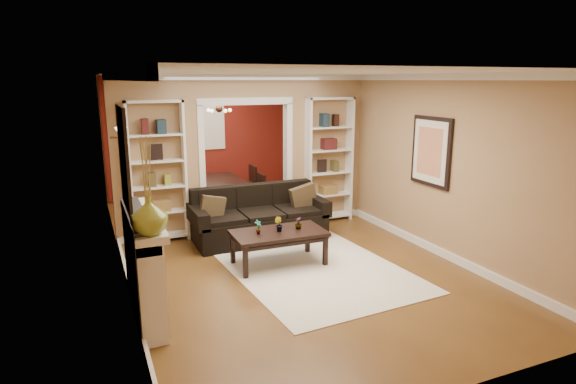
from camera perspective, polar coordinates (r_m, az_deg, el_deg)
name	(u,v)px	position (r m, az deg, el deg)	size (l,w,h in m)	color
floor	(271,247)	(7.72, -2.01, -6.59)	(8.00, 8.00, 0.00)	brown
ceiling	(270,73)	(7.26, -2.19, 13.89)	(8.00, 8.00, 0.00)	white
wall_back	(207,136)	(11.16, -9.56, 6.52)	(8.00, 8.00, 0.00)	#A37E56
wall_front	(454,244)	(4.01, 19.04, -5.87)	(8.00, 8.00, 0.00)	#A37E56
wall_left	(115,175)	(6.91, -19.81, 1.89)	(8.00, 8.00, 0.00)	#A37E56
wall_right	(393,155)	(8.43, 12.36, 4.29)	(8.00, 8.00, 0.00)	#A37E56
partition_wall	(246,153)	(8.49, -5.02, 4.60)	(4.50, 0.15, 2.70)	#A37E56
red_back_panel	(208,138)	(11.14, -9.51, 6.35)	(4.44, 0.04, 2.64)	maroon
dining_window	(208,128)	(11.07, -9.51, 7.51)	(0.78, 0.03, 0.98)	#8CA5CC
area_rug	(312,267)	(6.94, 2.90, -8.88)	(2.21, 3.09, 0.01)	white
sofa	(259,214)	(7.98, -3.40, -2.64)	(2.24, 0.97, 0.87)	black
pillow_left	(212,209)	(7.69, -8.94, -2.00)	(0.38, 0.11, 0.38)	brown
pillow_right	(303,198)	(8.20, 1.85, -0.67)	(0.44, 0.13, 0.44)	brown
coffee_table	(279,248)	(6.95, -1.11, -6.65)	(1.32, 0.71, 0.50)	black
plant_left	(258,227)	(6.74, -3.55, -4.17)	(0.11, 0.07, 0.21)	#336626
plant_center	(279,224)	(6.84, -1.12, -3.86)	(0.11, 0.09, 0.21)	#336626
plant_right	(298,223)	(6.96, 1.23, -3.70)	(0.10, 0.10, 0.18)	#336626
bookshelf_left	(158,173)	(8.02, -15.20, 2.23)	(0.90, 0.30, 2.30)	white
bookshelf_right	(328,160)	(8.97, 4.82, 3.77)	(0.90, 0.30, 2.30)	white
fireplace	(145,265)	(5.68, -16.56, -8.33)	(0.32, 1.70, 1.16)	white
vase	(149,216)	(4.78, -16.14, -2.69)	(0.35, 0.35, 0.37)	olive
mirror	(124,159)	(5.36, -18.90, 3.78)	(0.03, 0.95, 1.10)	silver
wall_sconce	(117,135)	(7.39, -19.60, 6.37)	(0.18, 0.18, 0.22)	#FFE0A5
framed_art	(431,152)	(7.60, 16.54, 4.62)	(0.04, 0.85, 1.05)	black
dining_table	(222,195)	(9.91, -7.85, -0.37)	(0.98, 1.75, 0.62)	black
dining_chair_nw	(198,196)	(9.47, -10.60, -0.46)	(0.41, 0.41, 0.82)	black
dining_chair_ne	(252,192)	(9.77, -4.29, -0.02)	(0.38, 0.38, 0.77)	black
dining_chair_sw	(192,190)	(10.05, -11.35, 0.27)	(0.41, 0.41, 0.82)	black
dining_chair_se	(243,185)	(10.31, -5.37, 0.89)	(0.42, 0.42, 0.85)	black
chandelier	(222,110)	(9.85, -7.87, 9.63)	(0.50, 0.50, 0.30)	#3A201A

